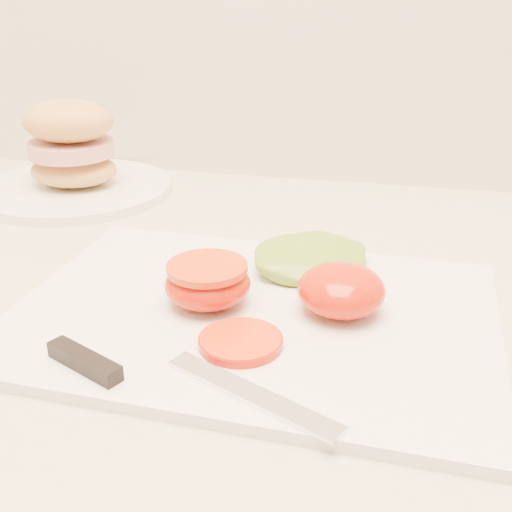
# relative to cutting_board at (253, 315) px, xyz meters

# --- Properties ---
(cutting_board) EXTENTS (0.41, 0.30, 0.01)m
(cutting_board) POSITION_rel_cutting_board_xyz_m (0.00, 0.00, 0.00)
(cutting_board) COLOR white
(cutting_board) RESTS_ON counter
(tomato_half_dome) EXTENTS (0.07, 0.07, 0.04)m
(tomato_half_dome) POSITION_rel_cutting_board_xyz_m (0.07, 0.01, 0.03)
(tomato_half_dome) COLOR red
(tomato_half_dome) RESTS_ON cutting_board
(tomato_half_cut) EXTENTS (0.07, 0.07, 0.04)m
(tomato_half_cut) POSITION_rel_cutting_board_xyz_m (-0.04, 0.00, 0.03)
(tomato_half_cut) COLOR red
(tomato_half_cut) RESTS_ON cutting_board
(tomato_slice_0) EXTENTS (0.06, 0.06, 0.01)m
(tomato_slice_0) POSITION_rel_cutting_board_xyz_m (0.00, -0.06, 0.01)
(tomato_slice_0) COLOR #DD501B
(tomato_slice_0) RESTS_ON cutting_board
(lettuce_leaf_0) EXTENTS (0.14, 0.13, 0.02)m
(lettuce_leaf_0) POSITION_rel_cutting_board_xyz_m (0.04, 0.09, 0.02)
(lettuce_leaf_0) COLOR #84AA2D
(lettuce_leaf_0) RESTS_ON cutting_board
(knife) EXTENTS (0.22, 0.08, 0.01)m
(knife) POSITION_rel_cutting_board_xyz_m (-0.05, -0.11, 0.01)
(knife) COLOR silver
(knife) RESTS_ON cutting_board
(sandwich_plate) EXTENTS (0.25, 0.25, 0.12)m
(sandwich_plate) POSITION_rel_cutting_board_xyz_m (-0.30, 0.27, 0.04)
(sandwich_plate) COLOR white
(sandwich_plate) RESTS_ON counter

